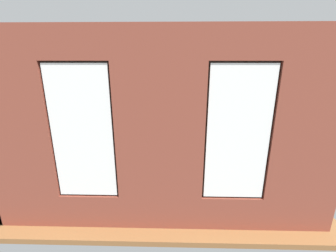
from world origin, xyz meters
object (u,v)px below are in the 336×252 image
cup_ceramic (187,139)px  potted_plant_by_left_couch (224,141)px  media_console (79,151)px  potted_plant_foreground_right (107,124)px  table_plant_small (160,139)px  candle_jar (168,139)px  potted_plant_mid_room_small (204,137)px  remote_gray (178,143)px  tv_flatscreen (76,132)px  couch_by_window (123,188)px  potted_plant_corner_far_left (285,183)px  couch_left (252,162)px  potted_plant_between_couches (193,171)px  potted_plant_near_tv (84,157)px  potted_plant_corner_near_left (232,128)px  coffee_table (174,144)px  papasan_chair (147,130)px

cup_ceramic → potted_plant_by_left_couch: bearing=-167.0°
media_console → potted_plant_foreground_right: bearing=-99.3°
table_plant_small → candle_jar: bearing=-142.0°
media_console → potted_plant_mid_room_small: bearing=-165.5°
remote_gray → tv_flatscreen: (2.88, 0.18, 0.37)m
couch_by_window → potted_plant_corner_far_left: (-3.13, 0.10, 0.21)m
couch_by_window → candle_jar: bearing=-109.7°
couch_left → potted_plant_corner_far_left: 1.37m
media_console → potted_plant_foreground_right: size_ratio=0.65×
couch_left → table_plant_small: bearing=-115.3°
tv_flatscreen → potted_plant_between_couches: (-3.14, 1.97, -0.13)m
potted_plant_near_tv → potted_plant_corner_near_left: 5.15m
cup_ceramic → table_plant_small: bearing=15.7°
potted_plant_corner_near_left → potted_plant_by_left_couch: potted_plant_corner_near_left is taller
potted_plant_mid_room_small → potted_plant_corner_far_left: potted_plant_corner_far_left is taller
coffee_table → couch_left: bearing=151.4°
papasan_chair → potted_plant_between_couches: bearing=111.1°
potted_plant_corner_far_left → remote_gray: bearing=-49.1°
table_plant_small → potted_plant_near_tv: (1.81, 1.09, -0.10)m
remote_gray → potted_plant_corner_near_left: potted_plant_corner_near_left is taller
media_console → potted_plant_mid_room_small: (-3.73, -0.96, 0.10)m
potted_plant_mid_room_small → potted_plant_between_couches: bearing=78.7°
potted_plant_corner_far_left → potted_plant_foreground_right: potted_plant_foreground_right is taller
remote_gray → media_console: 2.89m
couch_by_window → potted_plant_near_tv: 1.64m
papasan_chair → potted_plant_by_left_couch: papasan_chair is taller
candle_jar → potted_plant_by_left_couch: size_ratio=0.24×
media_console → remote_gray: bearing=-176.3°
candle_jar → media_console: candle_jar is taller
couch_by_window → potted_plant_foreground_right: size_ratio=1.35×
remote_gray → tv_flatscreen: bearing=-24.2°
media_console → papasan_chair: bearing=-142.9°
coffee_table → potted_plant_between_couches: bearing=99.3°
potted_plant_by_left_couch → potted_plant_between_couches: 2.92m
couch_by_window → potted_plant_corner_near_left: size_ratio=3.01×
table_plant_small → papasan_chair: (0.51, -1.21, -0.15)m
media_console → potted_plant_foreground_right: (-0.30, -1.84, 0.25)m
cup_ceramic → media_console: bearing=7.4°
remote_gray → tv_flatscreen: tv_flatscreen is taller
potted_plant_corner_far_left → cup_ceramic: bearing=-55.9°
couch_by_window → potted_plant_mid_room_small: bearing=-123.7°
table_plant_small → potted_plant_near_tv: bearing=31.2°
remote_gray → potted_plant_corner_near_left: 2.62m
cup_ceramic → potted_plant_mid_room_small: potted_plant_mid_room_small is taller
cup_ceramic → potted_plant_corner_far_left: (-1.71, 2.53, 0.06)m
couch_left → table_plant_small: 2.56m
couch_left → potted_plant_corner_near_left: couch_left is taller
media_console → potted_plant_foreground_right: 1.88m
remote_gray → potted_plant_corner_near_left: bearing=-167.1°
couch_by_window → couch_left: bearing=-157.3°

